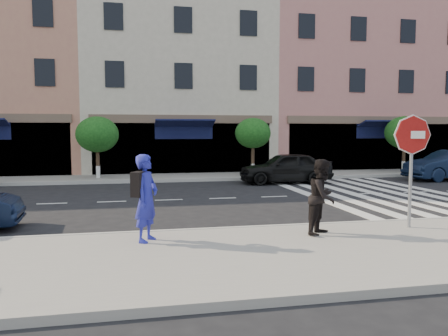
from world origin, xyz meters
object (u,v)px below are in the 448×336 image
stop_sign (412,146)px  car_far_mid (285,168)px  photographer (146,198)px  walker (323,197)px

stop_sign → car_far_mid: size_ratio=0.63×
stop_sign → photographer: bearing=-155.1°
stop_sign → car_far_mid: bearing=111.5°
walker → car_far_mid: (2.86, 10.60, -0.26)m
photographer → car_far_mid: (6.79, 10.47, -0.33)m
stop_sign → photographer: 6.39m
walker → car_far_mid: size_ratio=0.39×
stop_sign → walker: bearing=-150.8°
walker → car_far_mid: bearing=30.4°
walker → car_far_mid: 10.98m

